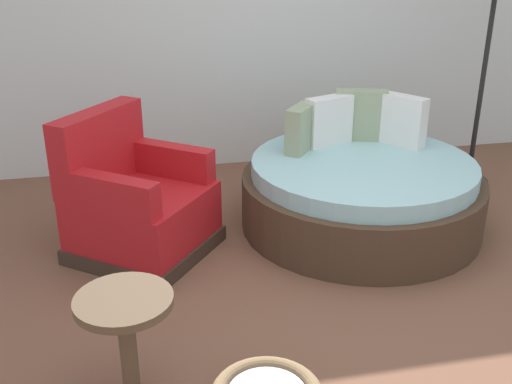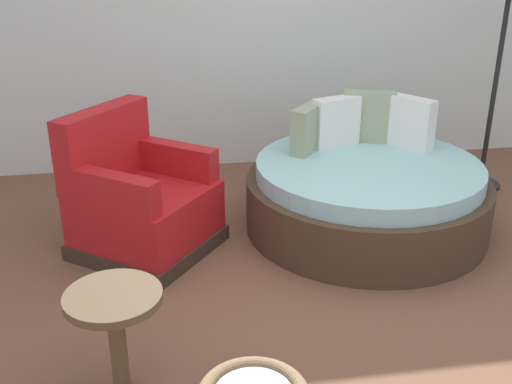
{
  "view_description": "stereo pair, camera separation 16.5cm",
  "coord_description": "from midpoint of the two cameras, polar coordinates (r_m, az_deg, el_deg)",
  "views": [
    {
      "loc": [
        -1.05,
        -2.86,
        2.0
      ],
      "look_at": [
        -0.35,
        0.45,
        0.55
      ],
      "focal_mm": 43.15,
      "sensor_mm": 36.0,
      "label": 1
    },
    {
      "loc": [
        -0.88,
        -2.89,
        2.0
      ],
      "look_at": [
        -0.35,
        0.45,
        0.55
      ],
      "focal_mm": 43.15,
      "sensor_mm": 36.0,
      "label": 2
    }
  ],
  "objects": [
    {
      "name": "ground_plane",
      "position": [
        3.64,
        7.96,
        -10.56
      ],
      "size": [
        8.0,
        8.0,
        0.02
      ],
      "primitive_type": "cube",
      "color": "brown"
    },
    {
      "name": "round_daybed",
      "position": [
        4.47,
        11.21,
        -0.1
      ],
      "size": [
        1.72,
        1.72,
        0.89
      ],
      "color": "#473323",
      "rests_on": "ground_plane"
    },
    {
      "name": "red_armchair",
      "position": [
        4.12,
        -9.67,
        -1.0
      ],
      "size": [
        1.12,
        1.12,
        0.94
      ],
      "color": "#38281E",
      "rests_on": "ground_plane"
    },
    {
      "name": "side_table",
      "position": [
        2.85,
        -11.35,
        -10.84
      ],
      "size": [
        0.44,
        0.44,
        0.52
      ],
      "color": "brown",
      "rests_on": "ground_plane"
    }
  ]
}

